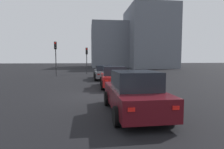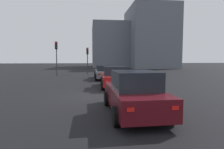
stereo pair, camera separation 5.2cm
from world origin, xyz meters
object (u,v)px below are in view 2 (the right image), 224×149
(car_maroon_left_third, at_px, (134,93))
(traffic_light_near_right, at_px, (87,55))
(car_grey_left_lead, at_px, (104,72))
(car_red_left_second, at_px, (114,77))
(traffic_light_near_left, at_px, (56,51))

(car_maroon_left_third, xyz_separation_m, traffic_light_near_right, (19.21, 1.99, 1.82))
(car_grey_left_lead, distance_m, car_red_left_second, 5.82)
(car_grey_left_lead, height_order, traffic_light_near_left, traffic_light_near_left)
(car_grey_left_lead, xyz_separation_m, car_maroon_left_third, (-12.52, -0.22, 0.08))
(car_maroon_left_third, bearing_deg, traffic_light_near_right, 4.68)
(car_red_left_second, distance_m, traffic_light_near_right, 12.81)
(traffic_light_near_left, xyz_separation_m, traffic_light_near_right, (2.61, -3.70, -0.38))
(traffic_light_near_left, bearing_deg, car_red_left_second, 35.34)
(car_maroon_left_third, height_order, traffic_light_near_right, traffic_light_near_right)
(car_grey_left_lead, bearing_deg, traffic_light_near_right, 14.60)
(car_grey_left_lead, distance_m, traffic_light_near_right, 7.18)
(car_red_left_second, bearing_deg, car_maroon_left_third, -178.66)
(car_maroon_left_third, bearing_deg, car_red_left_second, -2.16)
(car_maroon_left_third, height_order, traffic_light_near_left, traffic_light_near_left)
(car_red_left_second, xyz_separation_m, traffic_light_near_right, (12.50, 2.10, 1.86))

